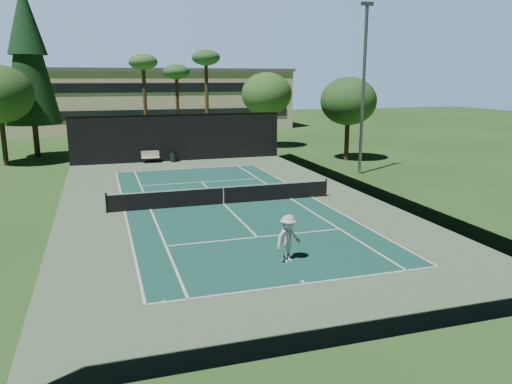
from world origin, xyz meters
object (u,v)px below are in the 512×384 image
tennis_ball_c (206,188)px  park_bench (150,156)px  tennis_ball_b (189,202)px  trash_bin (173,156)px  tennis_ball_a (164,301)px  tennis_ball_d (110,196)px  tennis_net (223,195)px  player (288,238)px

tennis_ball_c → park_bench: size_ratio=0.04×
tennis_ball_b → trash_bin: 14.67m
tennis_ball_b → trash_bin: trash_bin is taller
tennis_ball_a → park_bench: size_ratio=0.05×
tennis_ball_c → tennis_ball_d: tennis_ball_d is taller
tennis_ball_c → tennis_ball_d: 6.05m
tennis_ball_a → tennis_ball_c: 17.00m
trash_bin → tennis_net: bearing=-87.8°
tennis_net → player: 9.60m
tennis_ball_b → tennis_ball_c: size_ratio=1.25×
park_bench → trash_bin: bearing=-3.8°
tennis_net → tennis_ball_d: size_ratio=191.33×
tennis_ball_c → trash_bin: (-0.50, 11.03, 0.45)m
player → tennis_ball_a: size_ratio=24.68×
tennis_ball_b → tennis_ball_c: 3.98m
tennis_ball_c → tennis_ball_d: (-6.02, -0.61, 0.00)m
player → park_bench: size_ratio=1.25×
tennis_ball_b → tennis_ball_d: tennis_ball_b is taller
tennis_ball_b → park_bench: park_bench is taller
player → tennis_net: bearing=68.5°
player → tennis_ball_c: (-0.36, 14.07, -0.91)m
tennis_ball_b → trash_bin: size_ratio=0.08×
player → trash_bin: size_ratio=1.99×
tennis_ball_b → park_bench: 14.76m
tennis_ball_a → park_bench: 27.58m
player → trash_bin: 25.13m
player → tennis_ball_a: player is taller
tennis_ball_a → tennis_ball_d: 15.75m
tennis_ball_c → tennis_net: bearing=-88.6°
tennis_ball_b → tennis_net: bearing=-26.3°
tennis_net → tennis_ball_d: tennis_net is taller
tennis_net → tennis_ball_b: (-1.85, 0.91, -0.52)m
trash_bin → tennis_ball_b: bearing=-94.9°
tennis_net → player: size_ratio=6.85×
tennis_ball_d → tennis_net: bearing=-32.3°
tennis_ball_a → tennis_ball_c: (4.78, 16.32, -0.01)m
park_bench → trash_bin: 1.91m
tennis_ball_b → park_bench: (-0.66, 14.73, 0.51)m
player → trash_bin: bearing=68.9°
tennis_ball_a → tennis_ball_d: tennis_ball_a is taller
tennis_ball_d → player: bearing=-64.7°
player → tennis_ball_c: player is taller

